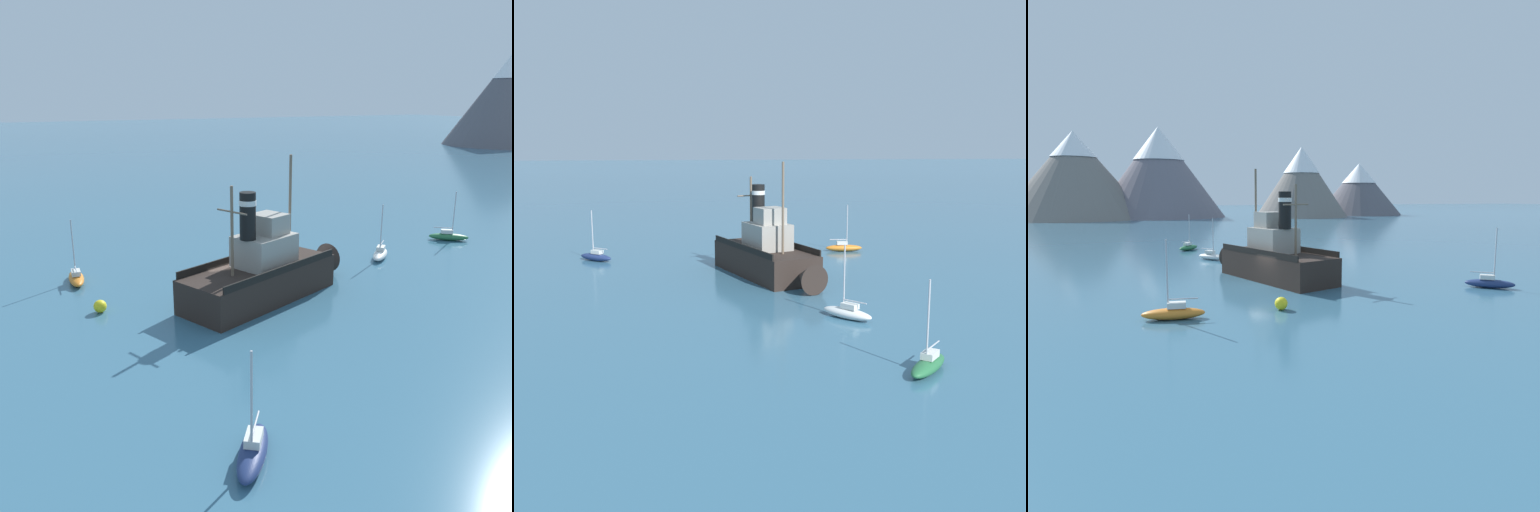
% 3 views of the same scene
% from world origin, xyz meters
% --- Properties ---
extents(ground_plane, '(600.00, 600.00, 0.00)m').
position_xyz_m(ground_plane, '(0.00, 0.00, 0.00)').
color(ground_plane, '#38667F').
extents(mountain_ridge, '(179.07, 49.47, 30.29)m').
position_xyz_m(mountain_ridge, '(-8.53, 122.75, 13.64)').
color(mountain_ridge, '#56545B').
rests_on(mountain_ridge, ground).
extents(old_tugboat, '(8.35, 14.67, 9.90)m').
position_xyz_m(old_tugboat, '(1.49, 2.86, 1.83)').
color(old_tugboat, '#2D231E').
rests_on(old_tugboat, ground).
extents(sailboat_white, '(3.33, 3.59, 4.90)m').
position_xyz_m(sailboat_white, '(-2.27, 16.50, 0.43)').
color(sailboat_white, white).
rests_on(sailboat_white, ground).
extents(sailboat_orange, '(3.88, 1.42, 4.90)m').
position_xyz_m(sailboat_orange, '(-7.86, -8.67, 0.43)').
color(sailboat_orange, orange).
rests_on(sailboat_orange, ground).
extents(sailboat_green, '(3.29, 3.61, 4.90)m').
position_xyz_m(sailboat_green, '(-4.05, 26.66, 0.43)').
color(sailboat_green, '#286B3D').
rests_on(sailboat_green, ground).
extents(sailboat_navy, '(3.71, 3.14, 4.90)m').
position_xyz_m(sailboat_navy, '(17.32, -6.22, 0.43)').
color(sailboat_navy, navy).
rests_on(sailboat_navy, ground).
extents(mooring_buoy, '(0.86, 0.86, 0.86)m').
position_xyz_m(mooring_buoy, '(-0.95, -8.31, 0.43)').
color(mooring_buoy, yellow).
rests_on(mooring_buoy, ground).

